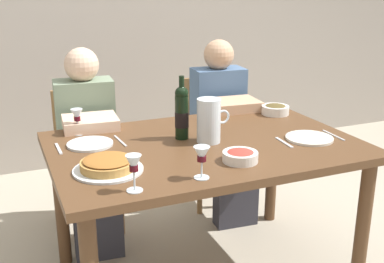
# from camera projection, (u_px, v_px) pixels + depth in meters

# --- Properties ---
(dining_table) EXTENTS (1.50, 1.00, 0.76)m
(dining_table) POSITION_uv_depth(u_px,v_px,m) (205.00, 160.00, 2.38)
(dining_table) COLOR brown
(dining_table) RESTS_ON ground
(wine_bottle) EXTENTS (0.07, 0.07, 0.32)m
(wine_bottle) POSITION_uv_depth(u_px,v_px,m) (182.00, 113.00, 2.38)
(wine_bottle) COLOR black
(wine_bottle) RESTS_ON dining_table
(water_pitcher) EXTENTS (0.17, 0.12, 0.22)m
(water_pitcher) POSITION_uv_depth(u_px,v_px,m) (209.00, 123.00, 2.34)
(water_pitcher) COLOR silver
(water_pitcher) RESTS_ON dining_table
(baked_tart) EXTENTS (0.30, 0.30, 0.06)m
(baked_tart) POSITION_uv_depth(u_px,v_px,m) (108.00, 165.00, 2.00)
(baked_tart) COLOR silver
(baked_tart) RESTS_ON dining_table
(salad_bowl) EXTENTS (0.16, 0.16, 0.05)m
(salad_bowl) POSITION_uv_depth(u_px,v_px,m) (240.00, 156.00, 2.11)
(salad_bowl) COLOR white
(salad_bowl) RESTS_ON dining_table
(olive_bowl) EXTENTS (0.16, 0.16, 0.06)m
(olive_bowl) POSITION_uv_depth(u_px,v_px,m) (275.00, 109.00, 2.85)
(olive_bowl) COLOR white
(olive_bowl) RESTS_ON dining_table
(wine_glass_left_diner) EXTENTS (0.07, 0.07, 0.14)m
(wine_glass_left_diner) POSITION_uv_depth(u_px,v_px,m) (202.00, 156.00, 1.91)
(wine_glass_left_diner) COLOR silver
(wine_glass_left_diner) RESTS_ON dining_table
(wine_glass_right_diner) EXTENTS (0.06, 0.06, 0.15)m
(wine_glass_right_diner) POSITION_uv_depth(u_px,v_px,m) (134.00, 166.00, 1.79)
(wine_glass_right_diner) COLOR silver
(wine_glass_right_diner) RESTS_ON dining_table
(wine_glass_centre) EXTENTS (0.06, 0.06, 0.14)m
(wine_glass_centre) POSITION_uv_depth(u_px,v_px,m) (77.00, 117.00, 2.46)
(wine_glass_centre) COLOR silver
(wine_glass_centre) RESTS_ON dining_table
(dinner_plate_left_setting) EXTENTS (0.22, 0.22, 0.01)m
(dinner_plate_left_setting) POSITION_uv_depth(u_px,v_px,m) (90.00, 144.00, 2.32)
(dinner_plate_left_setting) COLOR silver
(dinner_plate_left_setting) RESTS_ON dining_table
(dinner_plate_right_setting) EXTENTS (0.24, 0.24, 0.01)m
(dinner_plate_right_setting) POSITION_uv_depth(u_px,v_px,m) (309.00, 138.00, 2.41)
(dinner_plate_right_setting) COLOR silver
(dinner_plate_right_setting) RESTS_ON dining_table
(fork_left_setting) EXTENTS (0.02, 0.16, 0.00)m
(fork_left_setting) POSITION_uv_depth(u_px,v_px,m) (59.00, 149.00, 2.27)
(fork_left_setting) COLOR silver
(fork_left_setting) RESTS_ON dining_table
(knife_left_setting) EXTENTS (0.02, 0.18, 0.00)m
(knife_left_setting) POSITION_uv_depth(u_px,v_px,m) (120.00, 141.00, 2.38)
(knife_left_setting) COLOR silver
(knife_left_setting) RESTS_ON dining_table
(knife_right_setting) EXTENTS (0.02, 0.18, 0.00)m
(knife_right_setting) POSITION_uv_depth(u_px,v_px,m) (333.00, 135.00, 2.46)
(knife_right_setting) COLOR silver
(knife_right_setting) RESTS_ON dining_table
(spoon_right_setting) EXTENTS (0.02, 0.16, 0.00)m
(spoon_right_setting) POSITION_uv_depth(u_px,v_px,m) (284.00, 142.00, 2.35)
(spoon_right_setting) COLOR silver
(spoon_right_setting) RESTS_ON dining_table
(chair_left) EXTENTS (0.43, 0.43, 0.87)m
(chair_left) POSITION_uv_depth(u_px,v_px,m) (85.00, 150.00, 3.03)
(chair_left) COLOR olive
(chair_left) RESTS_ON ground
(diner_left) EXTENTS (0.36, 0.52, 1.16)m
(diner_left) POSITION_uv_depth(u_px,v_px,m) (89.00, 143.00, 2.78)
(diner_left) COLOR gray
(diner_left) RESTS_ON ground
(chair_right) EXTENTS (0.43, 0.43, 0.87)m
(chair_right) POSITION_uv_depth(u_px,v_px,m) (211.00, 131.00, 3.40)
(chair_right) COLOR olive
(chair_right) RESTS_ON ground
(diner_right) EXTENTS (0.36, 0.52, 1.16)m
(diner_right) POSITION_uv_depth(u_px,v_px,m) (224.00, 124.00, 3.15)
(diner_right) COLOR #4C6B93
(diner_right) RESTS_ON ground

